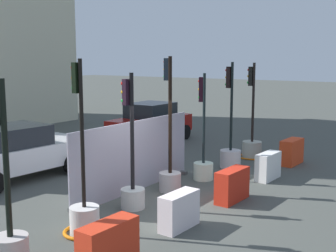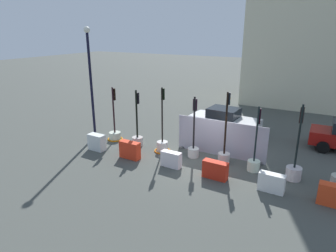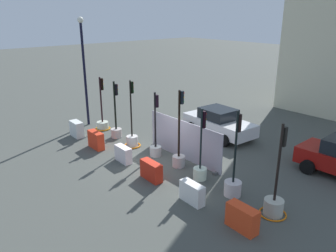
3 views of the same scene
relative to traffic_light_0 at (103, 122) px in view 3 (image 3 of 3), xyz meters
The scene contains 18 objects.
ground_plane 6.05m from the traffic_light_0, ahead, with size 120.00×120.00×0.00m, color #464A44.
traffic_light_0 is the anchor object (origin of this frame).
traffic_light_1 1.78m from the traffic_light_0, ahead, with size 0.62×0.62×3.28m.
traffic_light_2 3.50m from the traffic_light_0, ahead, with size 0.91×0.91×3.61m.
traffic_light_3 5.29m from the traffic_light_0, ahead, with size 0.59×0.59×3.28m.
traffic_light_4 6.97m from the traffic_light_0, ahead, with size 0.60×0.60×3.66m.
traffic_light_5 8.51m from the traffic_light_0, ahead, with size 0.59×0.59×3.18m.
traffic_light_6 10.30m from the traffic_light_0, ahead, with size 0.68×0.68×3.48m.
traffic_light_7 12.10m from the traffic_light_0, ahead, with size 0.97×0.97×3.45m.
construction_barrier_0 1.81m from the traffic_light_0, 85.02° to the right, with size 1.00×0.51×0.91m.
construction_barrier_1 3.06m from the traffic_light_0, 36.72° to the right, with size 1.15×0.45×0.91m.
construction_barrier_2 5.13m from the traffic_light_0, 19.25° to the right, with size 1.04×0.42×0.78m.
construction_barrier_3 7.38m from the traffic_light_0, 14.01° to the right, with size 1.15×0.45×0.83m.
construction_barrier_4 9.78m from the traffic_light_0, 10.30° to the right, with size 1.08×0.42×0.81m.
construction_barrier_5 12.02m from the traffic_light_0, ahead, with size 1.13×0.49×0.86m.
car_white_van 7.11m from the traffic_light_0, 40.27° to the left, with size 4.56×2.41×1.62m.
street_lamp_post 3.77m from the traffic_light_0, behind, with size 0.36×0.36×6.64m.
site_fence_panel 6.53m from the traffic_light_0, ahead, with size 4.89×0.50×1.94m.
Camera 3 is at (11.42, -9.27, 6.89)m, focal length 35.63 mm.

